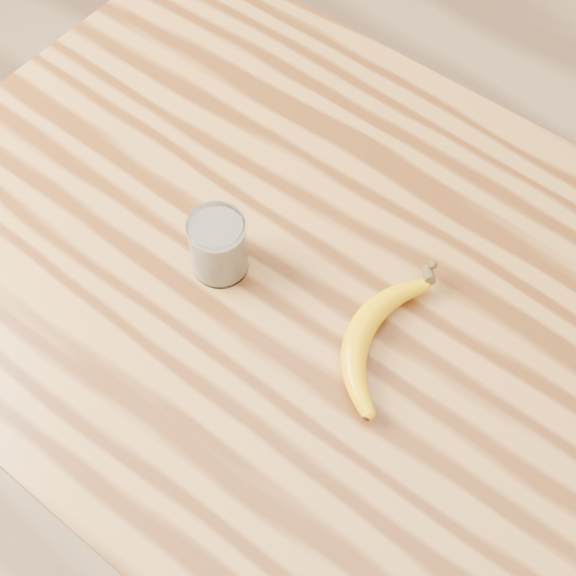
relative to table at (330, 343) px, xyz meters
The scene contains 3 objects.
table is the anchor object (origin of this frame).
smoothie_glass 0.23m from the table, 158.83° to the right, with size 0.07×0.07×0.09m.
banana 0.16m from the table, 27.88° to the right, with size 0.10×0.27×0.03m, color #DD9E00, non-canonical shape.
Camera 1 is at (0.26, -0.43, 1.75)m, focal length 50.00 mm.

